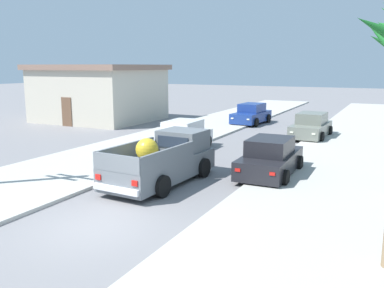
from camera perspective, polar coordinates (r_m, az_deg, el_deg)
The scene contains 11 objects.
ground_plane at distance 11.76m, azimuth -13.07°, elevation -11.06°, with size 160.00×160.00×0.00m, color slate.
sidewalk_left at distance 24.06m, azimuth -4.22°, elevation 0.55°, with size 5.34×60.00×0.12m, color #B2AFA8.
sidewalk_right at distance 20.88m, azimuth 20.40°, elevation -1.68°, with size 5.34×60.00×0.12m, color #B2AFA8.
curb_left at distance 23.45m, azimuth -1.56°, elevation 0.29°, with size 0.16×60.00×0.10m, color silver.
curb_right at distance 21.04m, azimuth 16.97°, elevation -1.40°, with size 0.16×60.00×0.10m, color silver.
pickup_truck at distance 15.48m, azimuth -3.93°, elevation -2.38°, with size 2.42×5.31×1.82m.
car_left_near at distance 25.95m, azimuth 16.21°, elevation 2.36°, with size 2.13×4.31×1.54m.
car_right_near at distance 31.49m, azimuth 8.24°, elevation 4.09°, with size 2.21×4.34×1.54m.
car_left_mid at distance 21.35m, azimuth -1.35°, elevation 1.05°, with size 2.12×4.30×1.54m.
car_right_mid at distance 16.60m, azimuth 10.81°, elevation -1.96°, with size 2.08×4.28×1.54m.
roadside_house at distance 33.90m, azimuth -12.71°, elevation 7.00°, with size 8.85×8.02×4.43m.
Camera 1 is at (7.08, -8.34, 4.32)m, focal length 38.41 mm.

